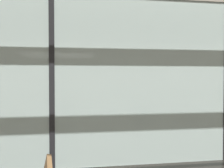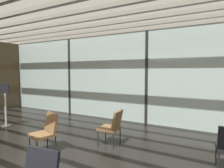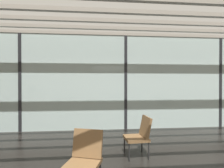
% 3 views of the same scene
% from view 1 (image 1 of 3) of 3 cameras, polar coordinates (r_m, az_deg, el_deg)
% --- Properties ---
extents(glass_curtain_wall, '(14.00, 0.08, 3.24)m').
position_cam_1_polar(glass_curtain_wall, '(5.13, -12.54, 0.34)').
color(glass_curtain_wall, '#A3B7B2').
rests_on(glass_curtain_wall, ground).
extents(window_mullion_1, '(0.10, 0.12, 3.24)m').
position_cam_1_polar(window_mullion_1, '(5.13, -12.54, 0.34)').
color(window_mullion_1, black).
rests_on(window_mullion_1, ground).
extents(parked_airplane, '(11.68, 3.64, 3.64)m').
position_cam_1_polar(parked_airplane, '(9.78, -14.02, 2.11)').
color(parked_airplane, silver).
rests_on(parked_airplane, ground).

